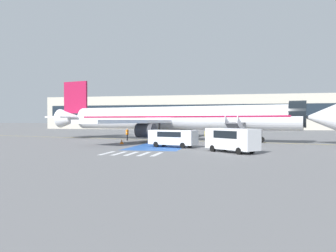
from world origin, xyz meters
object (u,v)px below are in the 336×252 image
(fuel_tanker, at_px, (166,126))
(terminal_building, at_px, (191,113))
(airliner, at_px, (174,118))
(boarding_stairs_forward, at_px, (235,137))
(ground_crew_0, at_px, (127,133))
(traffic_cone_1, at_px, (252,144))
(ground_crew_1, at_px, (206,135))
(service_van_0, at_px, (232,138))
(traffic_cone_0, at_px, (122,142))
(service_van_2, at_px, (173,137))
(ground_crew_2, at_px, (158,135))
(baggage_cart, at_px, (159,141))

(fuel_tanker, height_order, terminal_building, terminal_building)
(airliner, bearing_deg, boarding_stairs_forward, 67.54)
(ground_crew_0, height_order, traffic_cone_1, ground_crew_0)
(ground_crew_1, height_order, terminal_building, terminal_building)
(ground_crew_1, bearing_deg, service_van_0, 144.20)
(service_van_0, relative_size, traffic_cone_0, 9.02)
(ground_crew_0, bearing_deg, service_van_2, 57.37)
(service_van_2, xyz_separation_m, ground_crew_2, (-3.80, 8.30, -0.15))
(terminal_building, bearing_deg, traffic_cone_0, -89.08)
(terminal_building, bearing_deg, service_van_2, -83.73)
(boarding_stairs_forward, relative_size, baggage_cart, 1.87)
(airliner, height_order, ground_crew_1, airliner)
(boarding_stairs_forward, bearing_deg, service_van_0, -78.53)
(ground_crew_0, bearing_deg, ground_crew_2, 82.30)
(ground_crew_2, height_order, traffic_cone_1, ground_crew_2)
(airliner, height_order, ground_crew_2, airliner)
(fuel_tanker, relative_size, ground_crew_2, 4.91)
(traffic_cone_0, bearing_deg, fuel_tanker, 90.96)
(fuel_tanker, height_order, ground_crew_2, fuel_tanker)
(baggage_cart, bearing_deg, ground_crew_1, 163.62)
(traffic_cone_0, bearing_deg, baggage_cart, 24.49)
(service_van_2, bearing_deg, terminal_building, 23.82)
(airliner, height_order, ground_crew_0, airliner)
(fuel_tanker, bearing_deg, ground_crew_1, -164.10)
(fuel_tanker, relative_size, traffic_cone_0, 14.97)
(ground_crew_1, relative_size, terminal_building, 0.02)
(airliner, xyz_separation_m, ground_crew_2, (-1.43, -4.39, -2.38))
(ground_crew_2, bearing_deg, airliner, -68.96)
(traffic_cone_0, bearing_deg, terminal_building, 90.92)
(airliner, distance_m, fuel_tanker, 20.79)
(terminal_building, bearing_deg, fuel_tanker, -89.11)
(baggage_cart, distance_m, terminal_building, 73.63)
(airliner, relative_size, ground_crew_0, 23.73)
(ground_crew_0, bearing_deg, baggage_cart, 67.38)
(airliner, bearing_deg, terminal_building, -161.99)
(baggage_cart, bearing_deg, airliner, -135.68)
(service_van_0, distance_m, ground_crew_0, 22.27)
(traffic_cone_0, xyz_separation_m, traffic_cone_1, (16.30, -1.20, 0.02))
(airliner, distance_m, terminal_building, 66.52)
(service_van_2, distance_m, ground_crew_1, 8.89)
(baggage_cart, bearing_deg, ground_crew_0, -80.07)
(traffic_cone_0, distance_m, traffic_cone_1, 16.35)
(airliner, height_order, fuel_tanker, airliner)
(fuel_tanker, distance_m, service_van_2, 33.61)
(service_van_0, height_order, ground_crew_1, service_van_0)
(boarding_stairs_forward, bearing_deg, airliner, 157.54)
(airliner, bearing_deg, ground_crew_1, 63.77)
(ground_crew_2, bearing_deg, ground_crew_0, 14.49)
(fuel_tanker, distance_m, ground_crew_2, 24.72)
(service_van_2, distance_m, traffic_cone_1, 9.21)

